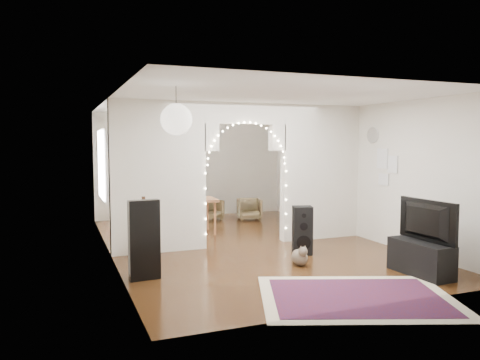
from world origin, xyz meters
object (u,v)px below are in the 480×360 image
object	(u,v)px
acoustic_guitar	(144,236)
dining_chair_right	(249,209)
dining_table	(188,202)
floor_speaker	(302,230)
bookcase	(163,195)
media_console	(421,258)
dining_chair_left	(210,209)

from	to	relation	value
acoustic_guitar	dining_chair_right	size ratio (longest dim) A/B	1.51
dining_table	dining_chair_right	bearing A→B (deg)	35.02
floor_speaker	bookcase	world-z (taller)	bookcase
floor_speaker	bookcase	xyz separation A→B (m)	(-1.64, 3.87, 0.29)
acoustic_guitar	bookcase	xyz separation A→B (m)	(1.00, 3.17, 0.32)
media_console	dining_chair_left	xyz separation A→B (m)	(-1.40, 5.86, 0.01)
bookcase	dining_chair_right	bearing A→B (deg)	-15.60
media_console	bookcase	xyz separation A→B (m)	(-2.64, 5.65, 0.46)
acoustic_guitar	dining_table	distance (m)	2.20
acoustic_guitar	floor_speaker	xyz separation A→B (m)	(2.64, -0.70, 0.03)
dining_chair_right	floor_speaker	bearing A→B (deg)	-85.20
floor_speaker	dining_chair_right	distance (m)	3.74
acoustic_guitar	media_console	size ratio (longest dim) A/B	0.89
floor_speaker	dining_table	bearing A→B (deg)	138.57
media_console	dining_table	size ratio (longest dim) A/B	0.80
dining_table	bookcase	bearing A→B (deg)	102.94
dining_chair_right	dining_table	bearing A→B (deg)	-135.28
media_console	dining_table	distance (m)	4.93
dining_table	dining_chair_left	distance (m)	1.92
acoustic_guitar	media_console	world-z (taller)	acoustic_guitar
dining_chair_right	media_console	bearing A→B (deg)	-72.12
dining_table	dining_chair_left	xyz separation A→B (m)	(1.01, 1.58, -0.42)
acoustic_guitar	dining_chair_left	distance (m)	4.06
dining_table	media_console	bearing A→B (deg)	-57.46
bookcase	acoustic_guitar	bearing A→B (deg)	-118.56
dining_chair_left	media_console	bearing A→B (deg)	-84.45
dining_table	acoustic_guitar	bearing A→B (deg)	-121.33
media_console	dining_chair_right	size ratio (longest dim) A/B	1.69
floor_speaker	dining_chair_left	distance (m)	4.10
floor_speaker	media_console	world-z (taller)	floor_speaker
media_console	dining_chair_right	world-z (taller)	dining_chair_right
dining_table	dining_chair_right	size ratio (longest dim) A/B	2.10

